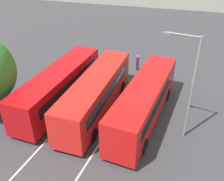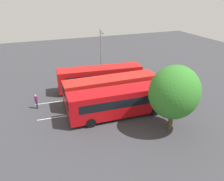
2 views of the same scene
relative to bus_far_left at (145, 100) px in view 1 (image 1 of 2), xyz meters
name	(u,v)px [view 1 (image 1 of 2)]	position (x,y,z in m)	size (l,w,h in m)	color
ground_plane	(99,109)	(0.06, 3.88, -1.75)	(79.36, 79.36, 0.00)	#38383D
bus_far_left	(145,100)	(0.00, 0.00, 0.00)	(11.45, 3.41, 3.16)	red
bus_center_left	(97,92)	(-0.09, 3.96, 0.00)	(11.30, 2.59, 3.16)	red
bus_center_right	(60,85)	(0.05, 7.34, 0.00)	(11.36, 2.84, 3.16)	#B70C11
pedestrian	(138,61)	(8.48, 2.47, -0.71)	(0.38, 0.38, 1.75)	#232833
street_lamp	(189,83)	(-1.18, -3.01, 2.62)	(0.60, 2.46, 7.56)	gray
lane_stripe_outer_left	(119,113)	(0.06, 2.04, -1.74)	(17.30, 0.12, 0.01)	silver
lane_stripe_inner_left	(79,105)	(0.06, 5.71, -1.74)	(17.30, 0.12, 0.01)	silver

